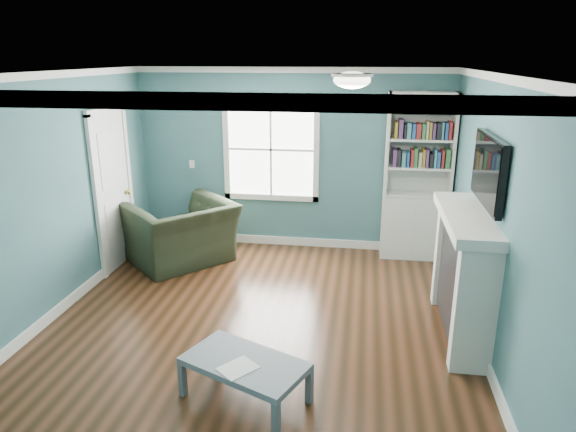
# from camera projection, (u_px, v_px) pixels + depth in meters

# --- Properties ---
(floor) EXTENTS (5.00, 5.00, 0.00)m
(floor) POSITION_uv_depth(u_px,v_px,m) (258.00, 327.00, 5.45)
(floor) COLOR black
(floor) RESTS_ON ground
(room_walls) EXTENTS (5.00, 5.00, 5.00)m
(room_walls) POSITION_uv_depth(u_px,v_px,m) (255.00, 182.00, 4.97)
(room_walls) COLOR #385E6A
(room_walls) RESTS_ON ground
(trim) EXTENTS (4.50, 5.00, 2.60)m
(trim) POSITION_uv_depth(u_px,v_px,m) (255.00, 216.00, 5.08)
(trim) COLOR white
(trim) RESTS_ON ground
(window) EXTENTS (1.40, 0.06, 1.50)m
(window) POSITION_uv_depth(u_px,v_px,m) (271.00, 150.00, 7.40)
(window) COLOR white
(window) RESTS_ON room_walls
(bookshelf) EXTENTS (0.90, 0.35, 2.31)m
(bookshelf) POSITION_uv_depth(u_px,v_px,m) (416.00, 194.00, 7.09)
(bookshelf) COLOR silver
(bookshelf) RESTS_ON ground
(fireplace) EXTENTS (0.44, 1.58, 1.30)m
(fireplace) POSITION_uv_depth(u_px,v_px,m) (463.00, 276.00, 5.15)
(fireplace) COLOR black
(fireplace) RESTS_ON ground
(tv) EXTENTS (0.06, 1.10, 0.65)m
(tv) POSITION_uv_depth(u_px,v_px,m) (489.00, 170.00, 4.80)
(tv) COLOR black
(tv) RESTS_ON fireplace
(door) EXTENTS (0.12, 0.98, 2.17)m
(door) POSITION_uv_depth(u_px,v_px,m) (113.00, 188.00, 6.77)
(door) COLOR silver
(door) RESTS_ON ground
(ceiling_fixture) EXTENTS (0.38, 0.38, 0.15)m
(ceiling_fixture) POSITION_uv_depth(u_px,v_px,m) (352.00, 79.00, 4.65)
(ceiling_fixture) COLOR white
(ceiling_fixture) RESTS_ON room_walls
(light_switch) EXTENTS (0.08, 0.01, 0.12)m
(light_switch) POSITION_uv_depth(u_px,v_px,m) (192.00, 164.00, 7.65)
(light_switch) COLOR white
(light_switch) RESTS_ON room_walls
(recliner) EXTENTS (1.51, 1.53, 1.14)m
(recliner) POSITION_uv_depth(u_px,v_px,m) (181.00, 223.00, 6.99)
(recliner) COLOR black
(recliner) RESTS_ON ground
(coffee_table) EXTENTS (1.14, 0.91, 0.36)m
(coffee_table) POSITION_uv_depth(u_px,v_px,m) (245.00, 366.00, 4.21)
(coffee_table) COLOR #545B64
(coffee_table) RESTS_ON ground
(paper_sheet) EXTENTS (0.36, 0.37, 0.00)m
(paper_sheet) POSITION_uv_depth(u_px,v_px,m) (238.00, 368.00, 4.10)
(paper_sheet) COLOR white
(paper_sheet) RESTS_ON coffee_table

